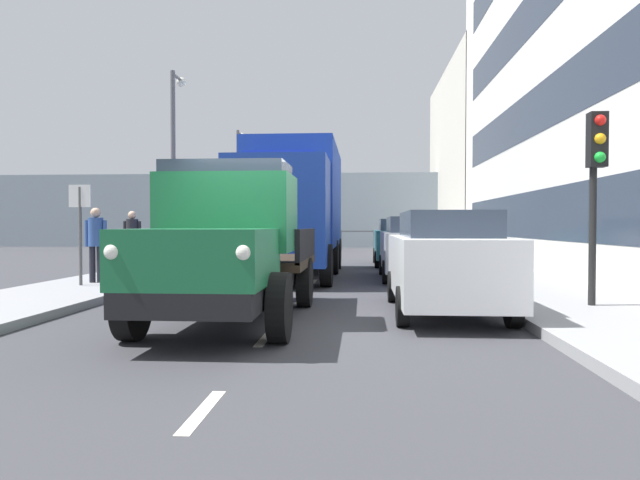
% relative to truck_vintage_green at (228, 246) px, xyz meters
% --- Properties ---
extents(ground_plane, '(80.00, 80.00, 0.00)m').
position_rel_truck_vintage_green_xyz_m(ground_plane, '(-0.73, -9.24, -1.18)').
color(ground_plane, '#38383D').
extents(sidewalk_left, '(2.65, 36.21, 0.15)m').
position_rel_truck_vintage_green_xyz_m(sidewalk_left, '(-5.68, -9.24, -1.10)').
color(sidewalk_left, gray).
rests_on(sidewalk_left, ground_plane).
extents(sidewalk_right, '(2.65, 36.21, 0.15)m').
position_rel_truck_vintage_green_xyz_m(sidewalk_right, '(4.21, -9.24, -1.10)').
color(sidewalk_right, gray).
rests_on(sidewalk_right, ground_plane).
extents(road_centreline_markings, '(0.12, 31.18, 0.01)m').
position_rel_truck_vintage_green_xyz_m(road_centreline_markings, '(-0.73, -8.34, -1.17)').
color(road_centreline_markings, silver).
rests_on(road_centreline_markings, ground_plane).
extents(building_far_block, '(7.15, 14.72, 10.87)m').
position_rel_truck_vintage_green_xyz_m(building_far_block, '(-10.58, -27.07, 4.26)').
color(building_far_block, beige).
rests_on(building_far_block, ground_plane).
extents(sea_horizon, '(80.00, 0.80, 5.00)m').
position_rel_truck_vintage_green_xyz_m(sea_horizon, '(-0.73, -30.34, 1.32)').
color(sea_horizon, '#84939E').
rests_on(sea_horizon, ground_plane).
extents(seawall_railing, '(28.08, 0.08, 1.20)m').
position_rel_truck_vintage_green_xyz_m(seawall_railing, '(-0.73, -26.74, -0.26)').
color(seawall_railing, '#4C5156').
rests_on(seawall_railing, ground_plane).
extents(truck_vintage_green, '(2.17, 5.64, 2.43)m').
position_rel_truck_vintage_green_xyz_m(truck_vintage_green, '(0.00, 0.00, 0.00)').
color(truck_vintage_green, black).
rests_on(truck_vintage_green, ground_plane).
extents(lorry_cargo_blue, '(2.58, 8.20, 3.87)m').
position_rel_truck_vintage_green_xyz_m(lorry_cargo_blue, '(-0.00, -8.17, 0.90)').
color(lorry_cargo_blue, '#193899').
rests_on(lorry_cargo_blue, ground_plane).
extents(car_white_kerbside_near, '(1.78, 4.41, 1.72)m').
position_rel_truck_vintage_green_xyz_m(car_white_kerbside_near, '(-3.40, -1.32, -0.28)').
color(car_white_kerbside_near, white).
rests_on(car_white_kerbside_near, ground_plane).
extents(car_silver_kerbside_1, '(1.75, 4.34, 1.72)m').
position_rel_truck_vintage_green_xyz_m(car_silver_kerbside_1, '(-3.40, -7.47, -0.28)').
color(car_silver_kerbside_1, '#B7BABF').
rests_on(car_silver_kerbside_1, ground_plane).
extents(car_teal_kerbside_2, '(1.90, 4.40, 1.72)m').
position_rel_truck_vintage_green_xyz_m(car_teal_kerbside_2, '(-3.40, -12.97, -0.28)').
color(car_teal_kerbside_2, '#1E6670').
rests_on(car_teal_kerbside_2, ground_plane).
extents(car_grey_oppositeside_0, '(1.87, 4.55, 1.72)m').
position_rel_truck_vintage_green_xyz_m(car_grey_oppositeside_0, '(1.94, -10.66, -0.28)').
color(car_grey_oppositeside_0, slate).
rests_on(car_grey_oppositeside_0, ground_plane).
extents(car_maroon_oppositeside_1, '(1.95, 3.98, 1.72)m').
position_rel_truck_vintage_green_xyz_m(car_maroon_oppositeside_1, '(1.94, -17.23, -0.28)').
color(car_maroon_oppositeside_1, maroon).
rests_on(car_maroon_oppositeside_1, ground_plane).
extents(pedestrian_near_railing, '(0.53, 0.34, 1.75)m').
position_rel_truck_vintage_green_xyz_m(pedestrian_near_railing, '(4.22, -4.53, 0.01)').
color(pedestrian_near_railing, black).
rests_on(pedestrian_near_railing, sidewalk_right).
extents(pedestrian_in_dark_coat, '(0.53, 0.34, 1.75)m').
position_rel_truck_vintage_green_xyz_m(pedestrian_in_dark_coat, '(4.61, -7.63, 0.01)').
color(pedestrian_in_dark_coat, '#383342').
rests_on(pedestrian_in_dark_coat, sidewalk_right).
extents(traffic_light_near, '(0.28, 0.41, 3.20)m').
position_rel_truck_vintage_green_xyz_m(traffic_light_near, '(-5.87, -1.32, 1.29)').
color(traffic_light_near, black).
rests_on(traffic_light_near, sidewalk_left).
extents(lamp_post_promenade, '(0.32, 1.14, 6.45)m').
position_rel_truck_vintage_green_xyz_m(lamp_post_promenade, '(4.24, -10.32, 2.82)').
color(lamp_post_promenade, '#59595B').
rests_on(lamp_post_promenade, sidewalk_right).
extents(lamp_post_far, '(0.32, 1.14, 6.24)m').
position_rel_truck_vintage_green_xyz_m(lamp_post_far, '(4.37, -20.92, 2.70)').
color(lamp_post_far, '#59595B').
rests_on(lamp_post_far, sidewalk_right).
extents(street_sign, '(0.50, 0.07, 2.25)m').
position_rel_truck_vintage_green_xyz_m(street_sign, '(4.28, -3.92, 0.50)').
color(street_sign, '#4C4C4C').
rests_on(street_sign, sidewalk_right).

